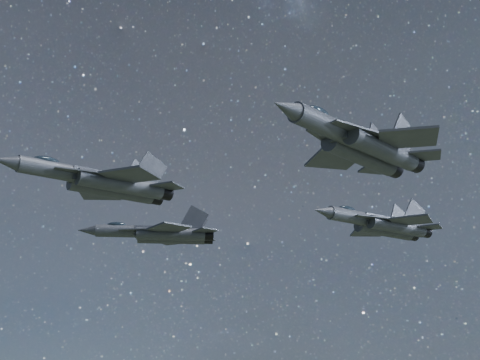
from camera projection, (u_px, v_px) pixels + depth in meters
name	position (u px, v px, depth m)	size (l,w,h in m)	color
jet_lead	(102.00, 182.00, 62.05)	(17.74, 12.24, 4.45)	#31343D
jet_left	(160.00, 234.00, 84.64)	(17.86, 11.92, 4.53)	#31343D
jet_right	(361.00, 144.00, 51.67)	(17.53, 11.62, 4.47)	#31343D
jet_slot	(382.00, 224.00, 79.84)	(18.27, 12.65, 4.59)	#31343D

